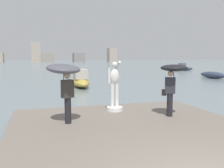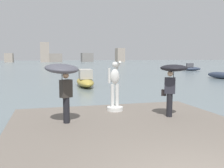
{
  "view_description": "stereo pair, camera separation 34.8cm",
  "coord_description": "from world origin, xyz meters",
  "px_view_note": "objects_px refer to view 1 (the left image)",
  "views": [
    {
      "loc": [
        -2.9,
        -3.26,
        2.62
      ],
      "look_at": [
        0.0,
        6.26,
        1.55
      ],
      "focal_mm": 39.61,
      "sensor_mm": 36.0,
      "label": 1
    },
    {
      "loc": [
        -2.57,
        -3.36,
        2.62
      ],
      "look_at": [
        0.0,
        6.26,
        1.55
      ],
      "focal_mm": 39.61,
      "sensor_mm": 36.0,
      "label": 2
    }
  ],
  "objects_px": {
    "onlooker_right": "(173,75)",
    "boat_near": "(183,68)",
    "boat_leftward": "(80,80)",
    "boat_mid": "(213,75)",
    "statue_white_figure": "(115,91)",
    "onlooker_left": "(64,75)"
  },
  "relations": [
    {
      "from": "statue_white_figure",
      "to": "boat_leftward",
      "type": "distance_m",
      "value": 12.6
    },
    {
      "from": "boat_mid",
      "to": "statue_white_figure",
      "type": "bearing_deg",
      "value": -138.02
    },
    {
      "from": "onlooker_left",
      "to": "onlooker_right",
      "type": "distance_m",
      "value": 4.0
    },
    {
      "from": "onlooker_right",
      "to": "statue_white_figure",
      "type": "bearing_deg",
      "value": 138.5
    },
    {
      "from": "onlooker_right",
      "to": "boat_near",
      "type": "height_order",
      "value": "onlooker_right"
    },
    {
      "from": "statue_white_figure",
      "to": "boat_near",
      "type": "bearing_deg",
      "value": 53.29
    },
    {
      "from": "onlooker_left",
      "to": "onlooker_right",
      "type": "relative_size",
      "value": 1.05
    },
    {
      "from": "statue_white_figure",
      "to": "onlooker_right",
      "type": "relative_size",
      "value": 1.05
    },
    {
      "from": "onlooker_right",
      "to": "boat_leftward",
      "type": "bearing_deg",
      "value": 94.5
    },
    {
      "from": "onlooker_left",
      "to": "onlooker_right",
      "type": "xyz_separation_m",
      "value": [
        4.0,
        -0.08,
        -0.1
      ]
    },
    {
      "from": "onlooker_right",
      "to": "boat_near",
      "type": "relative_size",
      "value": 0.51
    },
    {
      "from": "statue_white_figure",
      "to": "onlooker_right",
      "type": "xyz_separation_m",
      "value": [
        1.78,
        -1.58,
        0.72
      ]
    },
    {
      "from": "onlooker_right",
      "to": "boat_leftward",
      "type": "height_order",
      "value": "onlooker_right"
    },
    {
      "from": "onlooker_right",
      "to": "boat_mid",
      "type": "relative_size",
      "value": 0.46
    },
    {
      "from": "boat_near",
      "to": "boat_mid",
      "type": "relative_size",
      "value": 0.91
    },
    {
      "from": "boat_near",
      "to": "boat_leftward",
      "type": "distance_m",
      "value": 32.6
    },
    {
      "from": "boat_near",
      "to": "boat_mid",
      "type": "bearing_deg",
      "value": -111.83
    },
    {
      "from": "boat_leftward",
      "to": "boat_mid",
      "type": "bearing_deg",
      "value": 12.5
    },
    {
      "from": "statue_white_figure",
      "to": "boat_leftward",
      "type": "height_order",
      "value": "statue_white_figure"
    },
    {
      "from": "onlooker_right",
      "to": "boat_mid",
      "type": "distance_m",
      "value": 24.52
    },
    {
      "from": "boat_leftward",
      "to": "onlooker_left",
      "type": "bearing_deg",
      "value": -101.6
    },
    {
      "from": "boat_near",
      "to": "boat_mid",
      "type": "distance_m",
      "value": 18.8
    }
  ]
}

